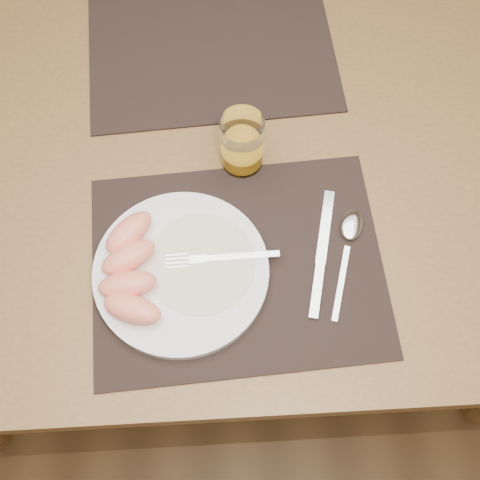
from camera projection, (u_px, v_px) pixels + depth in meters
name	position (u px, v px, depth m)	size (l,w,h in m)	color
ground	(231.00, 291.00, 1.71)	(5.00, 5.00, 0.00)	brown
table	(227.00, 171.00, 1.10)	(1.40, 0.90, 0.75)	brown
placemat_near	(238.00, 265.00, 0.94)	(0.45, 0.35, 0.00)	black
placemat_far	(211.00, 46.00, 1.12)	(0.45, 0.35, 0.00)	black
plate	(181.00, 272.00, 0.92)	(0.27, 0.27, 0.02)	white
plate_dressing	(200.00, 263.00, 0.92)	(0.17, 0.17, 0.00)	white
fork	(213.00, 258.00, 0.92)	(0.17, 0.02, 0.00)	silver
knife	(320.00, 263.00, 0.93)	(0.06, 0.22, 0.01)	silver
spoon	(350.00, 233.00, 0.95)	(0.07, 0.19, 0.01)	silver
juice_glass	(242.00, 145.00, 0.97)	(0.07, 0.07, 0.11)	white
grapefruit_wedges	(129.00, 270.00, 0.90)	(0.10, 0.20, 0.04)	#FF8A68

